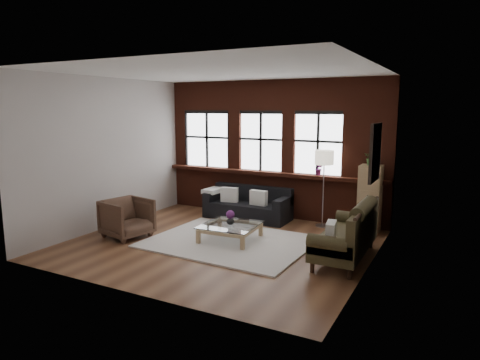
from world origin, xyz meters
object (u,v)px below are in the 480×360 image
at_px(coffee_table, 230,233).
at_px(floor_lamp, 323,186).
at_px(dark_sofa, 247,204).
at_px(drawer_chest, 370,199).
at_px(armchair, 127,218).
at_px(vase, 230,220).
at_px(vintage_settee, 345,230).

distance_m(coffee_table, floor_lamp, 2.36).
relative_size(dark_sofa, drawer_chest, 1.41).
distance_m(dark_sofa, floor_lamp, 1.84).
bearing_deg(floor_lamp, armchair, -141.57).
xyz_separation_m(armchair, coffee_table, (1.96, 0.72, -0.22)).
xyz_separation_m(drawer_chest, floor_lamp, (-0.98, -0.00, 0.20)).
distance_m(coffee_table, vase, 0.25).
bearing_deg(armchair, floor_lamp, -39.67).
bearing_deg(drawer_chest, coffee_table, -140.61).
xyz_separation_m(dark_sofa, coffee_table, (0.47, -1.68, -0.20)).
height_order(vintage_settee, vase, vintage_settee).
distance_m(vintage_settee, coffee_table, 2.24).
height_order(vintage_settee, armchair, vintage_settee).
relative_size(dark_sofa, armchair, 2.34).
xyz_separation_m(armchair, vase, (1.96, 0.72, 0.03)).
distance_m(dark_sofa, vintage_settee, 3.16).
relative_size(vintage_settee, floor_lamp, 1.05).
height_order(vintage_settee, floor_lamp, floor_lamp).
bearing_deg(armchair, drawer_chest, -46.74).
bearing_deg(coffee_table, vase, -90.00).
distance_m(vintage_settee, floor_lamp, 2.09).
xyz_separation_m(dark_sofa, floor_lamp, (1.75, 0.17, 0.55)).
bearing_deg(vase, armchair, -159.89).
xyz_separation_m(dark_sofa, armchair, (-1.49, -2.40, 0.03)).
relative_size(armchair, drawer_chest, 0.60).
xyz_separation_m(dark_sofa, vintage_settee, (2.68, -1.66, 0.15)).
xyz_separation_m(dark_sofa, drawer_chest, (2.73, 0.17, 0.34)).
height_order(dark_sofa, armchair, armchair).
bearing_deg(floor_lamp, dark_sofa, -174.50).
bearing_deg(dark_sofa, floor_lamp, 5.50).
height_order(vintage_settee, coffee_table, vintage_settee).
relative_size(armchair, coffee_table, 0.82).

